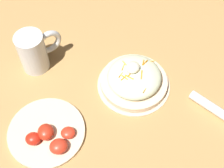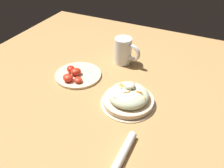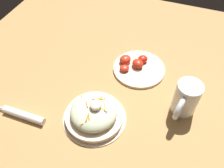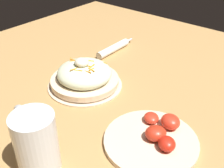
{
  "view_description": "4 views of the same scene",
  "coord_description": "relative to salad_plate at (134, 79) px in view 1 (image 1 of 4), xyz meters",
  "views": [
    {
      "loc": [
        -0.31,
        -0.34,
        0.79
      ],
      "look_at": [
        0.05,
        -0.02,
        0.08
      ],
      "focal_mm": 50.67,
      "sensor_mm": 36.0,
      "label": 1
    },
    {
      "loc": [
        0.39,
        -0.71,
        0.63
      ],
      "look_at": [
        0.06,
        -0.03,
        0.07
      ],
      "focal_mm": 38.56,
      "sensor_mm": 36.0,
      "label": 2
    },
    {
      "loc": [
        0.52,
        0.18,
        0.69
      ],
      "look_at": [
        0.02,
        -0.01,
        0.07
      ],
      "focal_mm": 37.53,
      "sensor_mm": 36.0,
      "label": 3
    },
    {
      "loc": [
        -0.37,
        0.45,
        0.44
      ],
      "look_at": [
        0.02,
        -0.02,
        0.06
      ],
      "focal_mm": 44.19,
      "sensor_mm": 36.0,
      "label": 4
    }
  ],
  "objects": [
    {
      "name": "tomato_plate",
      "position": [
        -0.28,
        0.07,
        -0.02
      ],
      "size": [
        0.21,
        0.21,
        0.04
      ],
      "color": "beige",
      "rests_on": "ground_plane"
    },
    {
      "name": "salad_plate",
      "position": [
        0.0,
        0.0,
        0.0
      ],
      "size": [
        0.22,
        0.22,
        0.09
      ],
      "color": "beige",
      "rests_on": "ground_plane"
    },
    {
      "name": "ground_plane",
      "position": [
        -0.13,
        0.03,
        -0.03
      ],
      "size": [
        1.43,
        1.43,
        0.0
      ],
      "primitive_type": "plane",
      "color": "#B2844C"
    },
    {
      "name": "napkin_roll",
      "position": [
        0.08,
        -0.23,
        -0.02
      ],
      "size": [
        0.03,
        0.19,
        0.03
      ],
      "color": "white",
      "rests_on": "ground_plane"
    },
    {
      "name": "beer_mug",
      "position": [
        -0.14,
        0.28,
        0.03
      ],
      "size": [
        0.14,
        0.08,
        0.13
      ],
      "color": "white",
      "rests_on": "ground_plane"
    }
  ]
}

